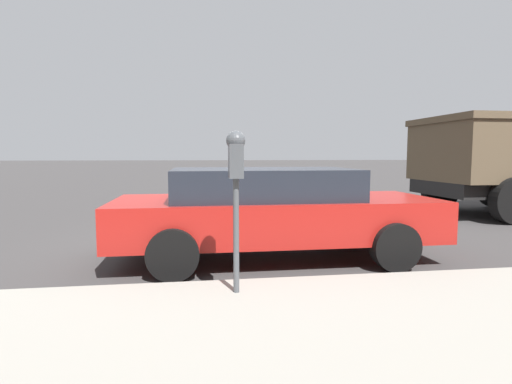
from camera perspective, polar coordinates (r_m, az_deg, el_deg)
The scene contains 3 objects.
ground_plane at distance 6.75m, azimuth -4.39°, elevation -7.72°, with size 220.00×220.00×0.00m, color #3D3A3A.
parking_meter at distance 3.97m, azimuth -2.90°, elevation 3.20°, with size 0.21×0.19×1.63m.
car_red at distance 5.86m, azimuth 2.34°, elevation -2.55°, with size 1.98×4.62×1.32m.
Camera 1 is at (-6.56, 0.41, 1.52)m, focal length 28.00 mm.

